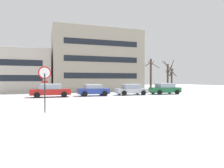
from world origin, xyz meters
TOP-DOWN VIEW (x-y plane):
  - ground_plane at (0.00, 0.00)m, footprint 120.00×120.00m
  - road_surface at (0.00, 3.66)m, footprint 80.00×9.31m
  - stop_sign at (-1.23, -2.33)m, footprint 0.76×0.13m
  - parked_car_red at (-0.54, 9.19)m, footprint 4.50×2.16m
  - parked_car_blue at (4.56, 9.32)m, footprint 3.86×2.18m
  - parked_car_silver at (9.65, 9.22)m, footprint 4.17×2.23m
  - parked_car_green at (14.74, 9.09)m, footprint 4.20×2.17m
  - tree_far_right at (17.08, 11.84)m, footprint 1.95×1.72m
  - tree_far_mid at (17.63, 11.69)m, footprint 1.30×1.52m
  - tree_far_left at (14.32, 12.31)m, footprint 1.91×1.81m
  - building_far_left at (-6.21, 22.83)m, footprint 11.92×11.79m
  - building_far_right at (7.68, 21.02)m, footprint 15.23×9.79m

SIDE VIEW (x-z plane):
  - ground_plane at x=0.00m, z-range 0.00..0.00m
  - road_surface at x=0.00m, z-range 0.00..0.00m
  - parked_car_blue at x=4.56m, z-range 0.02..1.44m
  - parked_car_silver at x=9.65m, z-range 0.01..1.45m
  - parked_car_red at x=-0.54m, z-range 0.01..1.54m
  - parked_car_green at x=14.74m, z-range 0.01..1.54m
  - stop_sign at x=-1.23m, z-range 0.57..3.38m
  - tree_far_mid at x=17.63m, z-range 0.22..4.01m
  - tree_far_right at x=17.08m, z-range -0.01..5.03m
  - tree_far_left at x=14.32m, z-range 0.14..5.36m
  - building_far_left at x=-6.21m, z-range 0.00..6.85m
  - building_far_right at x=7.68m, z-range 0.00..10.76m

